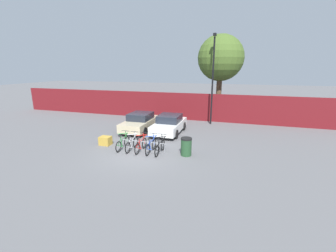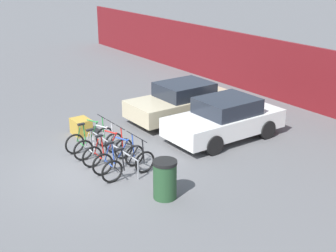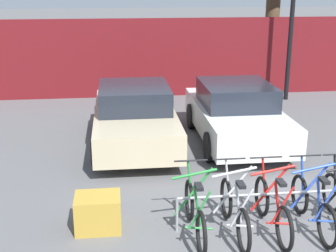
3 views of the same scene
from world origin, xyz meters
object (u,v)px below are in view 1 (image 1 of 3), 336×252
Objects in this scene: bicycle_green at (123,143)px; bicycle_black at (160,147)px; lamp_post at (213,76)px; cargo_crate at (105,141)px; trash_bin at (186,147)px; bicycle_silver at (132,144)px; tree_behind_hoarding at (221,58)px; car_white at (169,124)px; bicycle_red at (141,145)px; bike_rack at (142,143)px; bicycle_blue at (151,146)px; car_beige at (140,122)px.

bicycle_green is 1.00× the size of bicycle_black.
cargo_crate is at bearing -127.33° from lamp_post.
trash_bin is 5.36m from cargo_crate.
bicycle_silver is 3.31m from trash_bin.
tree_behind_hoarding is at bearing 83.11° from lamp_post.
lamp_post reaches higher than bicycle_black.
bicycle_green is 1.50m from cargo_crate.
car_white is at bearing 50.34° from cargo_crate.
bicycle_silver is 9.57m from lamp_post.
bicycle_red reaches higher than cargo_crate.
cargo_crate is (-2.64, 0.37, -0.10)m from bicycle_red.
bicycle_silver is 2.44× the size of cargo_crate.
tree_behind_hoarding is at bearing 71.56° from bicycle_red.
bicycle_silver is at bearing -165.86° from bike_rack.
bicycle_red is at bearing -96.82° from car_white.
bicycle_blue is 1.66× the size of trash_bin.
trash_bin is (1.52, 0.16, 0.14)m from bicycle_black.
cargo_crate is (-5.35, 0.21, -0.24)m from trash_bin.
bicycle_green is 0.23× the size of lamp_post.
lamp_post reaches higher than trash_bin.
bicycle_blue is 0.42× the size of car_white.
bicycle_silver is 2.09m from cargo_crate.
car_white is 5.77m from lamp_post.
bicycle_blue is at bearing -88.03° from car_white.
bicycle_blue is at bearing -0.48° from bicycle_red.
bicycle_green is 2.39m from bicycle_black.
bike_rack is at bearing -111.97° from lamp_post.
car_beige reaches higher than bicycle_black.
car_white reaches higher than bicycle_blue.
trash_bin is (-0.44, -7.81, -3.59)m from lamp_post.
bicycle_red is 2.67m from cargo_crate.
bicycle_silver is at bearing -177.20° from trash_bin.
car_beige is at bearing 106.78° from bicycle_silver.
bicycle_green is at bearing -113.52° from tree_behind_hoarding.
car_beige is 3.91m from cargo_crate.
trash_bin is (2.71, 0.16, 0.14)m from bicycle_red.
bicycle_blue is 4.17m from car_white.
bicycle_silver is 0.59m from bicycle_red.
car_white is at bearing 93.31° from bicycle_blue.
lamp_post is at bearing 52.67° from cargo_crate.
car_white is 3.93× the size of trash_bin.
bicycle_silver is (0.60, 0.00, 0.00)m from bicycle_green.
bicycle_red reaches higher than bike_rack.
lamp_post is (3.16, 7.97, 3.73)m from bicycle_red.
cargo_crate is 13.22m from tree_behind_hoarding.
bicycle_green is 3.91m from trash_bin.
bike_rack is at bearing -64.94° from car_beige.
bicycle_red is at bearing -178.67° from bicycle_blue.
bike_rack is at bearing -4.84° from cargo_crate.
car_beige is 9.85m from tree_behind_hoarding.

